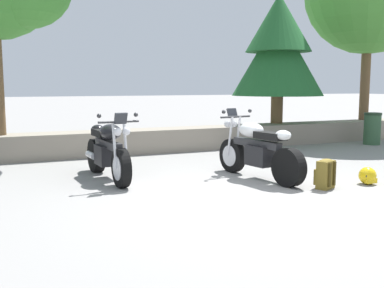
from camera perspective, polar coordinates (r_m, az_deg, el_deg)
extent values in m
plane|color=gray|center=(6.52, 6.85, -6.79)|extent=(120.00, 120.00, 0.00)
cube|color=gray|center=(10.82, -6.11, 0.39)|extent=(36.00, 0.80, 0.55)
cylinder|color=black|center=(7.15, -8.93, -3.01)|extent=(0.18, 0.63, 0.62)
cylinder|color=black|center=(8.51, -12.02, -1.41)|extent=(0.22, 0.63, 0.62)
cylinder|color=silver|center=(7.15, -8.93, -3.01)|extent=(0.19, 0.39, 0.38)
cube|color=black|center=(7.86, -10.73, -1.37)|extent=(0.35, 0.50, 0.34)
cube|color=#2D2D30|center=(7.74, -10.55, -0.01)|extent=(0.21, 1.11, 0.12)
ellipsoid|color=black|center=(7.57, -10.26, 1.51)|extent=(0.37, 0.54, 0.26)
cube|color=black|center=(8.03, -11.27, 1.40)|extent=(0.30, 0.58, 0.12)
ellipsoid|color=black|center=(8.32, -11.85, 1.86)|extent=(0.24, 0.29, 0.16)
cylinder|color=#2D2D30|center=(7.13, -9.25, 2.79)|extent=(0.66, 0.08, 0.04)
sphere|color=silver|center=(7.04, -8.33, 1.60)|extent=(0.13, 0.13, 0.13)
sphere|color=silver|center=(6.99, -9.41, 1.54)|extent=(0.13, 0.13, 0.13)
cube|color=#26282D|center=(7.04, -9.01, 3.22)|extent=(0.21, 0.11, 0.18)
cylinder|color=silver|center=(8.24, -12.65, -1.37)|extent=(0.13, 0.39, 0.11)
cylinder|color=silver|center=(7.16, -8.41, -0.07)|extent=(0.05, 0.17, 0.73)
cylinder|color=silver|center=(7.11, -9.78, -0.16)|extent=(0.05, 0.17, 0.73)
sphere|color=#2D2D30|center=(7.26, -7.11, 3.70)|extent=(0.07, 0.07, 0.07)
sphere|color=#2D2D30|center=(7.08, -11.68, 3.51)|extent=(0.07, 0.07, 0.07)
cylinder|color=black|center=(8.34, 5.13, -1.46)|extent=(0.24, 0.63, 0.62)
cylinder|color=black|center=(7.28, 12.12, -2.91)|extent=(0.28, 0.64, 0.62)
cylinder|color=silver|center=(8.34, 5.13, -1.46)|extent=(0.22, 0.41, 0.38)
cube|color=black|center=(7.74, 8.64, -1.46)|extent=(0.39, 0.53, 0.34)
cube|color=#2D2D30|center=(7.79, 8.19, 0.09)|extent=(0.31, 1.11, 0.12)
ellipsoid|color=white|center=(7.87, 7.50, 1.79)|extent=(0.42, 0.57, 0.26)
cube|color=black|center=(7.52, 9.86, 1.03)|extent=(0.35, 0.59, 0.12)
ellipsoid|color=white|center=(7.30, 11.46, 1.11)|extent=(0.26, 0.31, 0.16)
cylinder|color=#2D2D30|center=(8.20, 5.53, 3.45)|extent=(0.66, 0.14, 0.04)
sphere|color=silver|center=(8.28, 4.54, 2.53)|extent=(0.13, 0.13, 0.13)
sphere|color=silver|center=(8.36, 5.30, 2.57)|extent=(0.13, 0.13, 0.13)
cube|color=#26282D|center=(8.27, 5.11, 3.91)|extent=(0.21, 0.13, 0.18)
cylinder|color=silver|center=(7.55, 11.71, -2.15)|extent=(0.17, 0.39, 0.11)
cylinder|color=silver|center=(8.21, 4.83, 0.94)|extent=(0.07, 0.17, 0.73)
cylinder|color=silver|center=(8.32, 5.82, 1.01)|extent=(0.07, 0.17, 0.73)
sphere|color=#2D2D30|center=(7.98, 4.02, 4.07)|extent=(0.07, 0.07, 0.07)
sphere|color=#2D2D30|center=(8.35, 7.33, 4.18)|extent=(0.07, 0.07, 0.07)
cube|color=brown|center=(7.30, 16.54, -3.74)|extent=(0.35, 0.29, 0.44)
cube|color=brown|center=(7.36, 15.72, -3.94)|extent=(0.24, 0.14, 0.24)
ellipsoid|color=brown|center=(7.26, 16.60, -2.12)|extent=(0.33, 0.27, 0.08)
cube|color=#403513|center=(7.18, 17.01, -3.78)|extent=(0.06, 0.05, 0.37)
cube|color=#403513|center=(7.33, 17.57, -3.58)|extent=(0.06, 0.05, 0.37)
sphere|color=yellow|center=(7.87, 21.32, -3.75)|extent=(0.28, 0.28, 0.28)
ellipsoid|color=black|center=(7.81, 21.72, -3.77)|extent=(0.23, 0.06, 0.12)
cube|color=yellow|center=(7.83, 21.69, -4.34)|extent=(0.20, 0.08, 0.08)
cylinder|color=brown|center=(12.67, 10.69, 4.89)|extent=(0.33, 0.33, 1.01)
cone|color=#1E5628|center=(12.68, 10.84, 10.89)|extent=(2.49, 2.49, 2.15)
cone|color=#1E5628|center=(12.77, 10.94, 14.84)|extent=(1.79, 1.79, 1.55)
cylinder|color=brown|center=(14.65, 21.06, 7.64)|extent=(0.28, 0.28, 2.44)
cylinder|color=#335638|center=(13.11, 21.82, 1.68)|extent=(0.44, 0.44, 0.80)
cylinder|color=#1E3421|center=(13.07, 21.92, 3.56)|extent=(0.46, 0.46, 0.06)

